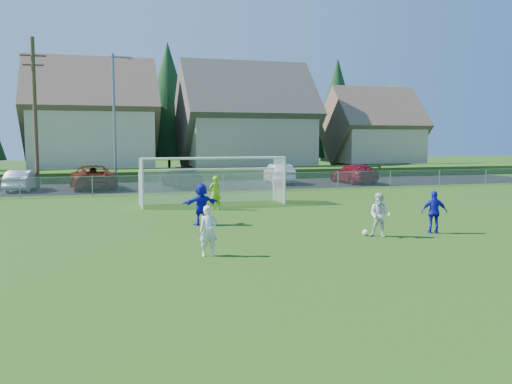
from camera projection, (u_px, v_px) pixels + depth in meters
ground at (351, 281)px, 13.00m from camera, size 160.00×160.00×0.00m
asphalt_lot at (179, 186)px, 39.23m from camera, size 60.00×60.00×0.00m
grass_embankment at (166, 174)px, 46.34m from camera, size 70.00×6.00×0.80m
soccer_ball at (365, 233)px, 19.10m from camera, size 0.22×0.22×0.22m
player_white_a at (209, 231)px, 15.73m from camera, size 0.55×0.37×1.48m
player_white_b at (380, 215)px, 18.74m from camera, size 0.95×0.93×1.54m
player_blue_a at (434, 212)px, 19.55m from camera, size 0.98×0.67×1.54m
player_blue_b at (201, 204)px, 21.45m from camera, size 1.60×0.83×1.65m
goalkeeper at (215, 193)px, 25.99m from camera, size 0.68×0.53×1.64m
car_b at (22, 180)px, 35.50m from camera, size 1.94×4.30×1.37m
car_c at (92, 177)px, 36.85m from camera, size 3.26×6.10×1.63m
car_d at (182, 177)px, 38.03m from camera, size 2.46×5.20×1.46m
car_f at (279, 174)px, 41.21m from camera, size 2.12×4.71×1.50m
car_g at (354, 174)px, 41.71m from camera, size 2.18×5.11×1.47m
soccer_goal at (212, 173)px, 28.15m from camera, size 7.42×1.90×2.50m
chainlink_fence at (192, 183)px, 33.92m from camera, size 52.06×0.06×1.20m
streetlight at (115, 117)px, 36.06m from camera, size 1.38×0.18×9.00m
utility_pole at (35, 112)px, 35.54m from camera, size 1.60×0.26×10.00m
houses_row at (175, 99)px, 53.34m from camera, size 53.90×11.45×13.27m
tree_row at (159, 107)px, 59.10m from camera, size 65.98×12.36×13.80m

